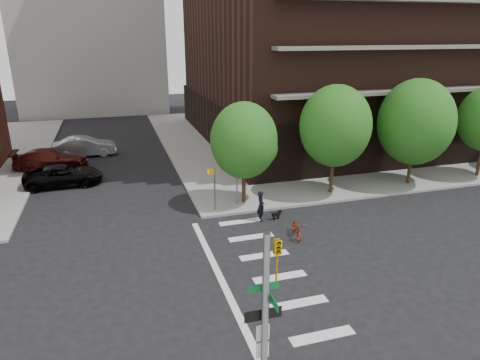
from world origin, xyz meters
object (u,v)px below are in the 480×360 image
parked_car_black (64,176)px  parked_car_silver (85,146)px  scooter (297,229)px  parked_car_maroon (51,159)px  dog_walker (261,206)px

parked_car_black → parked_car_silver: (1.12, 7.50, 0.13)m
parked_car_silver → scooter: size_ratio=2.91×
parked_car_black → scooter: 17.11m
parked_car_maroon → dog_walker: bearing=-136.3°
dog_walker → parked_car_maroon: bearing=42.7°
parked_car_black → scooter: (12.22, -11.97, -0.25)m
parked_car_black → dog_walker: (11.12, -9.48, 0.16)m
parked_car_black → parked_car_maroon: size_ratio=0.95×
parked_car_black → parked_car_silver: parked_car_silver is taller
parked_car_maroon → scooter: size_ratio=3.09×
parked_car_silver → scooter: 22.42m
parked_car_maroon → scooter: 21.24m
parked_car_maroon → scooter: parked_car_maroon is taller
parked_car_black → parked_car_maroon: parked_car_maroon is taller
parked_car_black → parked_car_silver: size_ratio=1.00×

